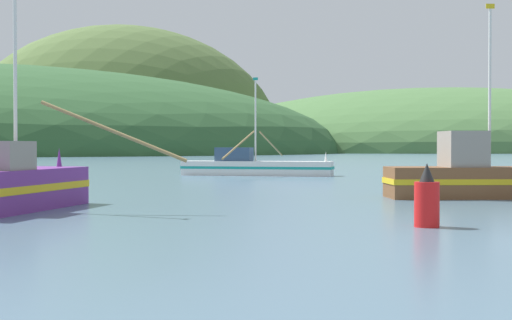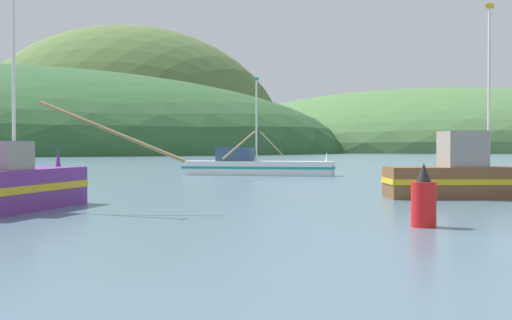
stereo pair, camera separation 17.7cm
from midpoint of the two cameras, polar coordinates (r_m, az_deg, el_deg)
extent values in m
ellipsoid|color=#516B38|center=(272.75, -9.45, 0.61)|extent=(113.02, 90.42, 87.69)
ellipsoid|color=#47703D|center=(291.01, 14.25, 0.62)|extent=(194.53, 155.63, 45.52)
cube|color=brown|center=(33.08, 16.39, -1.60)|extent=(8.01, 4.28, 1.28)
cube|color=gold|center=(33.08, 16.39, -1.49)|extent=(8.09, 4.33, 0.23)
cube|color=gray|center=(32.82, 15.16, 0.79)|extent=(2.09, 2.42, 1.48)
cylinder|color=silver|center=(33.24, 17.00, 5.11)|extent=(0.12, 0.12, 6.49)
cube|color=gold|center=(33.65, 17.04, 10.84)|extent=(0.36, 0.12, 0.20)
cube|color=#6B2D84|center=(26.80, -17.43, -2.12)|extent=(5.38, 7.24, 1.37)
cube|color=gold|center=(26.80, -17.43, -1.97)|extent=(5.43, 7.32, 0.25)
cone|color=#6B2D84|center=(29.66, -14.26, 0.20)|extent=(0.27, 0.27, 0.70)
cylinder|color=silver|center=(27.01, -17.30, 6.19)|extent=(0.12, 0.12, 6.43)
cylinder|color=#997F4C|center=(25.19, -10.50, 2.13)|extent=(4.39, 2.60, 2.02)
cube|color=white|center=(55.46, 0.22, -0.62)|extent=(10.25, 7.19, 1.04)
cube|color=teal|center=(55.46, 0.22, -0.57)|extent=(10.35, 7.27, 0.19)
cone|color=white|center=(54.48, 5.35, 0.26)|extent=(0.27, 0.27, 0.70)
cube|color=#334C6B|center=(55.86, -1.47, 0.43)|extent=(2.92, 2.50, 0.98)
cylinder|color=silver|center=(55.49, 0.12, 2.91)|extent=(0.12, 0.12, 5.80)
cube|color=teal|center=(55.67, 0.12, 6.02)|extent=(0.32, 0.21, 0.20)
cylinder|color=#997F4C|center=(60.23, 1.33, 1.16)|extent=(4.29, 6.96, 1.94)
cylinder|color=#997F4C|center=(50.67, -1.09, 1.17)|extent=(4.29, 6.96, 1.94)
cylinder|color=red|center=(20.90, 12.53, -3.23)|extent=(0.66, 0.66, 1.19)
cone|color=black|center=(20.85, 12.54, -0.91)|extent=(0.40, 0.40, 0.50)
camera|label=1|loc=(0.09, -89.87, 0.00)|focal=54.11mm
camera|label=2|loc=(0.09, 90.13, 0.00)|focal=54.11mm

